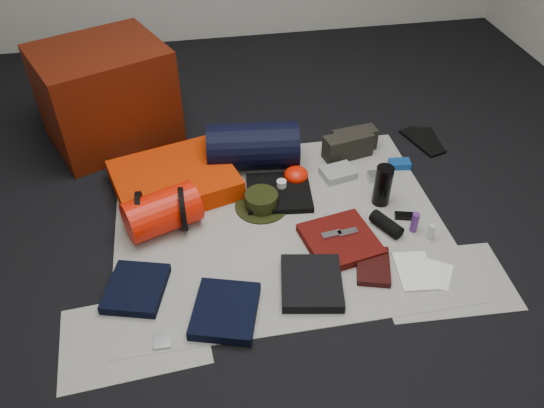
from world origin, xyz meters
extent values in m
cube|color=black|center=(0.00, 0.00, -0.01)|extent=(4.50, 4.50, 0.02)
cube|color=#B0AFA2|center=(0.00, 0.00, 0.00)|extent=(1.60, 1.30, 0.01)
cube|color=#B0AFA2|center=(-0.70, -0.55, 0.00)|extent=(0.61, 0.44, 0.00)
cube|color=#B0AFA2|center=(0.65, -0.50, 0.00)|extent=(0.60, 0.43, 0.00)
cube|color=#501405|center=(-0.83, 0.94, 0.28)|extent=(0.84, 0.79, 0.56)
cube|color=red|center=(-0.49, 0.36, 0.06)|extent=(0.71, 0.64, 0.11)
cylinder|color=red|center=(-0.56, 0.06, 0.11)|extent=(0.40, 0.31, 0.21)
cylinder|color=black|center=(-0.66, 0.06, 0.11)|extent=(0.02, 0.22, 0.22)
cylinder|color=black|center=(-0.46, 0.06, 0.11)|extent=(0.03, 0.22, 0.22)
cylinder|color=black|center=(-0.05, 0.49, 0.14)|extent=(0.52, 0.31, 0.26)
cylinder|color=black|center=(-0.07, 0.13, 0.01)|extent=(0.33, 0.33, 0.01)
cylinder|color=black|center=(-0.07, 0.13, 0.05)|extent=(0.17, 0.17, 0.08)
cube|color=black|center=(0.49, 0.48, 0.08)|extent=(0.29, 0.16, 0.14)
cube|color=black|center=(0.55, 0.54, 0.07)|extent=(0.26, 0.13, 0.13)
cube|color=black|center=(0.97, 0.54, 0.01)|extent=(0.19, 0.32, 0.02)
cube|color=black|center=(1.02, 0.54, 0.01)|extent=(0.12, 0.27, 0.01)
cube|color=black|center=(-0.69, -0.32, 0.03)|extent=(0.31, 0.33, 0.04)
cube|color=black|center=(-0.33, -0.51, 0.03)|extent=(0.33, 0.36, 0.05)
cube|color=black|center=(0.06, -0.43, 0.03)|extent=(0.31, 0.34, 0.05)
cube|color=black|center=(0.04, 0.21, 0.02)|extent=(0.36, 0.34, 0.03)
cube|color=#4E0B08|center=(0.25, -0.20, 0.03)|extent=(0.37, 0.37, 0.04)
ellipsoid|color=red|center=(0.15, 0.31, 0.05)|extent=(0.17, 0.17, 0.09)
cube|color=gray|center=(0.39, 0.31, 0.03)|extent=(0.20, 0.17, 0.04)
cylinder|color=black|center=(0.54, 0.06, 0.12)|extent=(0.11, 0.11, 0.22)
cylinder|color=black|center=(0.50, -0.14, 0.04)|extent=(0.14, 0.18, 0.07)
cube|color=#AEAFB3|center=(0.59, 0.24, 0.03)|extent=(0.11, 0.07, 0.04)
cube|color=navy|center=(0.75, 0.33, 0.02)|extent=(0.12, 0.09, 0.04)
cylinder|color=#522476|center=(0.63, -0.17, 0.06)|extent=(0.05, 0.05, 0.11)
cylinder|color=#B5BAB6|center=(0.69, -0.24, 0.05)|extent=(0.04, 0.04, 0.08)
cube|color=black|center=(0.36, -0.37, 0.02)|extent=(0.20, 0.26, 0.03)
cube|color=silver|center=(0.54, -0.43, 0.01)|extent=(0.18, 0.24, 0.01)
cube|color=silver|center=(0.63, -0.46, 0.01)|extent=(0.19, 0.21, 0.01)
cube|color=black|center=(0.62, -0.08, 0.02)|extent=(0.11, 0.06, 0.03)
cube|color=#AEAFB3|center=(-0.59, -0.60, 0.01)|extent=(0.07, 0.07, 0.01)
cylinder|color=silver|center=(0.06, 0.24, 0.06)|extent=(0.05, 0.05, 0.03)
cube|color=#AEAFB3|center=(0.21, -0.18, 0.06)|extent=(0.10, 0.05, 0.01)
cube|color=#AEAFB3|center=(0.29, -0.18, 0.06)|extent=(0.10, 0.05, 0.01)
camera|label=1|loc=(-0.38, -1.88, 1.80)|focal=35.00mm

